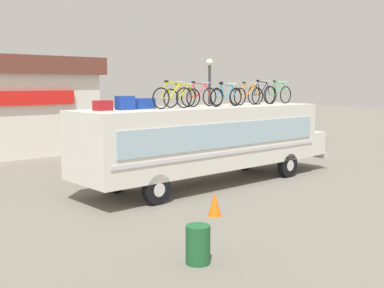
{
  "coord_description": "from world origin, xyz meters",
  "views": [
    {
      "loc": [
        -11.9,
        -12.55,
        3.67
      ],
      "look_at": [
        -0.65,
        0.0,
        1.56
      ],
      "focal_mm": 44.8,
      "sensor_mm": 36.0,
      "label": 1
    }
  ],
  "objects_px": {
    "luggage_bag_3": "(142,103)",
    "rooftop_bicycle_2": "(182,97)",
    "traffic_cone": "(215,204)",
    "bus": "(210,138)",
    "luggage_bag_2": "(125,103)",
    "rooftop_bicycle_7": "(262,94)",
    "trash_bin": "(198,244)",
    "street_lamp": "(209,96)",
    "rooftop_bicycle_1": "(173,97)",
    "rooftop_bicycle_3": "(199,96)",
    "rooftop_bicycle_6": "(249,95)",
    "rooftop_bicycle_8": "(278,94)",
    "rooftop_bicycle_5": "(226,95)",
    "luggage_bag_1": "(103,106)",
    "rooftop_bicycle_4": "(226,97)"
  },
  "relations": [
    {
      "from": "luggage_bag_3",
      "to": "rooftop_bicycle_2",
      "type": "xyz_separation_m",
      "value": [
        1.55,
        -0.23,
        0.19
      ]
    },
    {
      "from": "traffic_cone",
      "to": "bus",
      "type": "bearing_deg",
      "value": 48.04
    },
    {
      "from": "rooftop_bicycle_2",
      "to": "luggage_bag_2",
      "type": "bearing_deg",
      "value": 179.85
    },
    {
      "from": "rooftop_bicycle_7",
      "to": "trash_bin",
      "type": "bearing_deg",
      "value": -147.09
    },
    {
      "from": "luggage_bag_2",
      "to": "rooftop_bicycle_2",
      "type": "bearing_deg",
      "value": -0.15
    },
    {
      "from": "luggage_bag_3",
      "to": "street_lamp",
      "type": "bearing_deg",
      "value": 30.56
    },
    {
      "from": "rooftop_bicycle_2",
      "to": "rooftop_bicycle_7",
      "type": "relative_size",
      "value": 0.99
    },
    {
      "from": "rooftop_bicycle_1",
      "to": "street_lamp",
      "type": "xyz_separation_m",
      "value": [
        6.41,
        4.89,
        -0.17
      ]
    },
    {
      "from": "rooftop_bicycle_1",
      "to": "rooftop_bicycle_3",
      "type": "bearing_deg",
      "value": 16.26
    },
    {
      "from": "rooftop_bicycle_1",
      "to": "rooftop_bicycle_6",
      "type": "xyz_separation_m",
      "value": [
        4.02,
        0.21,
        -0.01
      ]
    },
    {
      "from": "luggage_bag_2",
      "to": "rooftop_bicycle_8",
      "type": "xyz_separation_m",
      "value": [
        7.31,
        -0.34,
        0.18
      ]
    },
    {
      "from": "rooftop_bicycle_2",
      "to": "rooftop_bicycle_5",
      "type": "bearing_deg",
      "value": 4.64
    },
    {
      "from": "luggage_bag_1",
      "to": "traffic_cone",
      "type": "height_order",
      "value": "luggage_bag_1"
    },
    {
      "from": "rooftop_bicycle_3",
      "to": "luggage_bag_3",
      "type": "bearing_deg",
      "value": 175.85
    },
    {
      "from": "rooftop_bicycle_3",
      "to": "rooftop_bicycle_7",
      "type": "bearing_deg",
      "value": -3.65
    },
    {
      "from": "bus",
      "to": "luggage_bag_3",
      "type": "bearing_deg",
      "value": 172.04
    },
    {
      "from": "rooftop_bicycle_8",
      "to": "trash_bin",
      "type": "relative_size",
      "value": 2.12
    },
    {
      "from": "rooftop_bicycle_3",
      "to": "traffic_cone",
      "type": "bearing_deg",
      "value": -126.84
    },
    {
      "from": "rooftop_bicycle_1",
      "to": "rooftop_bicycle_6",
      "type": "bearing_deg",
      "value": 2.93
    },
    {
      "from": "luggage_bag_1",
      "to": "street_lamp",
      "type": "distance_m",
      "value": 9.79
    },
    {
      "from": "rooftop_bicycle_6",
      "to": "traffic_cone",
      "type": "relative_size",
      "value": 2.56
    },
    {
      "from": "rooftop_bicycle_4",
      "to": "traffic_cone",
      "type": "xyz_separation_m",
      "value": [
        -3.31,
        -2.8,
        -2.89
      ]
    },
    {
      "from": "rooftop_bicycle_4",
      "to": "street_lamp",
      "type": "height_order",
      "value": "street_lamp"
    },
    {
      "from": "rooftop_bicycle_3",
      "to": "luggage_bag_1",
      "type": "bearing_deg",
      "value": 179.33
    },
    {
      "from": "luggage_bag_1",
      "to": "rooftop_bicycle_1",
      "type": "xyz_separation_m",
      "value": [
        2.36,
        -0.52,
        0.23
      ]
    },
    {
      "from": "trash_bin",
      "to": "street_lamp",
      "type": "xyz_separation_m",
      "value": [
        10.13,
        10.19,
        2.68
      ]
    },
    {
      "from": "rooftop_bicycle_3",
      "to": "rooftop_bicycle_8",
      "type": "distance_m",
      "value": 4.1
    },
    {
      "from": "bus",
      "to": "rooftop_bicycle_4",
      "type": "xyz_separation_m",
      "value": [
        0.39,
        -0.44,
        1.5
      ]
    },
    {
      "from": "rooftop_bicycle_1",
      "to": "rooftop_bicycle_7",
      "type": "distance_m",
      "value": 4.89
    },
    {
      "from": "luggage_bag_1",
      "to": "rooftop_bicycle_5",
      "type": "bearing_deg",
      "value": 1.0
    },
    {
      "from": "bus",
      "to": "luggage_bag_1",
      "type": "relative_size",
      "value": 21.73
    },
    {
      "from": "traffic_cone",
      "to": "street_lamp",
      "type": "bearing_deg",
      "value": 46.9
    },
    {
      "from": "luggage_bag_2",
      "to": "street_lamp",
      "type": "relative_size",
      "value": 0.11
    },
    {
      "from": "luggage_bag_2",
      "to": "rooftop_bicycle_8",
      "type": "relative_size",
      "value": 0.32
    },
    {
      "from": "luggage_bag_1",
      "to": "traffic_cone",
      "type": "relative_size",
      "value": 0.77
    },
    {
      "from": "luggage_bag_2",
      "to": "rooftop_bicycle_3",
      "type": "bearing_deg",
      "value": 0.82
    },
    {
      "from": "rooftop_bicycle_4",
      "to": "rooftop_bicycle_3",
      "type": "bearing_deg",
      "value": 138.01
    },
    {
      "from": "luggage_bag_1",
      "to": "luggage_bag_3",
      "type": "height_order",
      "value": "luggage_bag_3"
    },
    {
      "from": "bus",
      "to": "rooftop_bicycle_6",
      "type": "relative_size",
      "value": 6.56
    },
    {
      "from": "luggage_bag_1",
      "to": "rooftop_bicycle_7",
      "type": "height_order",
      "value": "rooftop_bicycle_7"
    },
    {
      "from": "bus",
      "to": "rooftop_bicycle_3",
      "type": "distance_m",
      "value": 1.57
    },
    {
      "from": "rooftop_bicycle_2",
      "to": "traffic_cone",
      "type": "xyz_separation_m",
      "value": [
        -1.73,
        -3.39,
        -2.89
      ]
    },
    {
      "from": "rooftop_bicycle_4",
      "to": "rooftop_bicycle_7",
      "type": "distance_m",
      "value": 2.56
    },
    {
      "from": "rooftop_bicycle_3",
      "to": "traffic_cone",
      "type": "height_order",
      "value": "rooftop_bicycle_3"
    },
    {
      "from": "rooftop_bicycle_4",
      "to": "rooftop_bicycle_8",
      "type": "xyz_separation_m",
      "value": [
        3.35,
        0.26,
        0.04
      ]
    },
    {
      "from": "luggage_bag_1",
      "to": "rooftop_bicycle_5",
      "type": "height_order",
      "value": "rooftop_bicycle_5"
    },
    {
      "from": "rooftop_bicycle_2",
      "to": "rooftop_bicycle_8",
      "type": "relative_size",
      "value": 0.99
    },
    {
      "from": "luggage_bag_1",
      "to": "rooftop_bicycle_5",
      "type": "distance_m",
      "value": 5.56
    },
    {
      "from": "trash_bin",
      "to": "street_lamp",
      "type": "distance_m",
      "value": 14.62
    },
    {
      "from": "rooftop_bicycle_4",
      "to": "rooftop_bicycle_7",
      "type": "height_order",
      "value": "rooftop_bicycle_7"
    }
  ]
}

